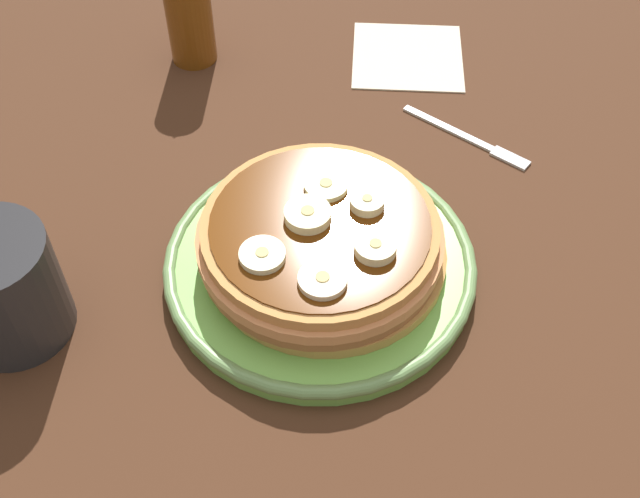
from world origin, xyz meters
TOP-DOWN VIEW (x-y plane):
  - ground_plane at (0.00, 0.00)cm, footprint 140.00×140.00cm
  - plate at (0.00, 0.00)cm, footprint 24.19×24.19cm
  - pancake_stack at (0.08, 0.01)cm, footprint 19.35×18.83cm
  - banana_slice_0 at (0.72, -0.74)cm, footprint 3.50×3.50cm
  - banana_slice_1 at (-1.50, -3.42)cm, footprint 3.39×3.39cm
  - banana_slice_2 at (1.40, 5.23)cm, footprint 3.45×3.45cm
  - banana_slice_3 at (-2.97, 3.66)cm, footprint 3.03×3.03cm
  - banana_slice_4 at (-3.86, -0.70)cm, footprint 2.62×2.62cm
  - banana_slice_5 at (4.82, 1.92)cm, footprint 3.32×3.32cm
  - napkin at (-16.54, -24.09)cm, footprint 14.12×14.12cm
  - fork at (-17.66, -10.59)cm, footprint 8.27×11.21cm
  - syrup_bottle at (4.04, -30.29)cm, footprint 4.52×4.52cm

SIDE VIEW (x-z plane):
  - ground_plane at x=0.00cm, z-range -3.00..0.00cm
  - napkin at x=-16.54cm, z-range 0.00..0.30cm
  - fork at x=-17.66cm, z-range 0.00..0.50cm
  - plate at x=0.00cm, z-range 0.07..1.88cm
  - pancake_stack at x=0.08cm, z-range 1.47..5.66cm
  - banana_slice_1 at x=-1.50cm, z-range 5.50..6.18cm
  - banana_slice_2 at x=1.40cm, z-range 5.50..6.23cm
  - banana_slice_5 at x=4.82cm, z-range 5.50..6.26cm
  - banana_slice_4 at x=-3.86cm, z-range 5.50..6.50cm
  - banana_slice_3 at x=-2.97cm, z-range 5.50..6.52cm
  - syrup_bottle at x=4.04cm, z-range -0.61..12.64cm
  - banana_slice_0 at x=0.72cm, z-range 5.50..6.53cm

